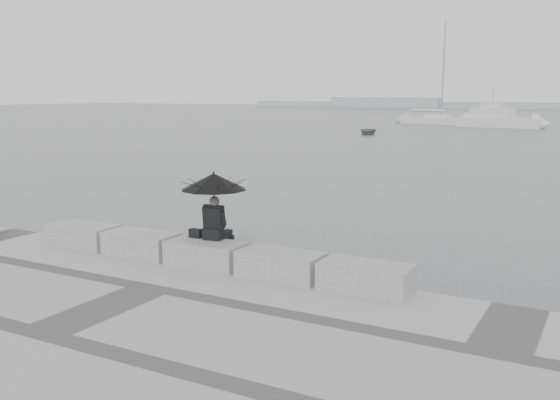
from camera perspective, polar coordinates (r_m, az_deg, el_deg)
The scene contains 12 objects.
ground at distance 13.19m, azimuth -5.53°, elevation -7.63°, with size 360.00×360.00×0.00m, color #444648.
stone_block_far_left at distance 14.82m, azimuth -17.52°, elevation -3.10°, with size 1.60×0.80×0.50m, color slate.
stone_block_left at distance 13.67m, azimuth -12.56°, elevation -3.95°, with size 1.60×0.80×0.50m, color slate.
stone_block_centre at distance 12.63m, azimuth -6.74°, elevation -4.90°, with size 1.60×0.80×0.50m, color slate.
stone_block_right at distance 11.76m, azimuth 0.06°, elevation -5.95°, with size 1.60×0.80×0.50m, color slate.
stone_block_far_right at distance 11.07m, azimuth 7.86°, elevation -7.04°, with size 1.60×0.80×0.50m, color slate.
seated_person at distance 12.58m, azimuth -6.09°, elevation 1.04°, with size 1.34×1.34×1.39m.
bag at distance 12.94m, azimuth -7.69°, elevation -3.03°, with size 0.27×0.16×0.18m, color black.
distant_landmass at distance 165.62m, azimuth 23.75°, elevation 7.89°, with size 180.00×8.00×2.80m.
sailboat_left at distance 82.90m, azimuth 14.17°, elevation 7.09°, with size 9.41×3.82×12.90m.
motor_cruiser at distance 77.08m, azimuth 19.47°, elevation 6.94°, with size 9.62×3.98×4.50m.
dinghy at distance 61.58m, azimuth 8.05°, elevation 6.27°, with size 3.45×1.46×0.58m, color gray.
Camera 1 is at (7.14, -10.37, 3.93)m, focal length 40.00 mm.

